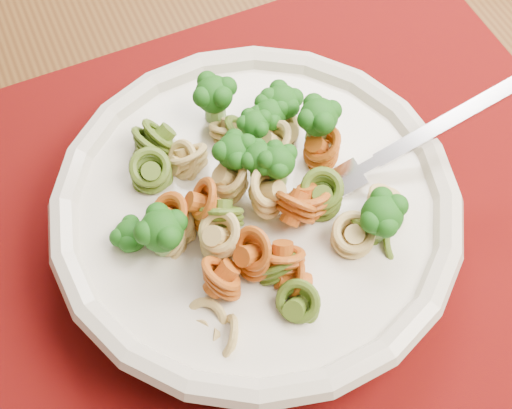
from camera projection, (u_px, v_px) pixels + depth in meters
name	position (u px, v px, depth m)	size (l,w,h in m)	color
dining_table	(224.00, 157.00, 0.68)	(1.41, 0.98, 0.76)	#573718
placemat	(266.00, 215.00, 0.52)	(0.50, 0.39, 0.00)	#550B03
pasta_bowl	(256.00, 211.00, 0.48)	(0.28, 0.28, 0.05)	silver
pasta_broccoli_heap	(256.00, 200.00, 0.47)	(0.23, 0.23, 0.06)	tan
fork	(344.00, 180.00, 0.48)	(0.19, 0.02, 0.01)	silver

